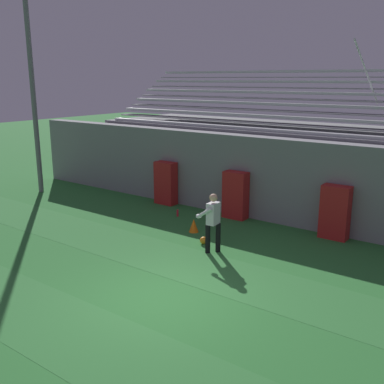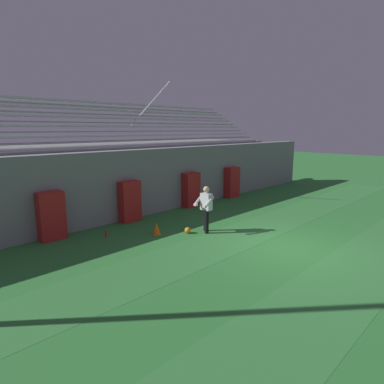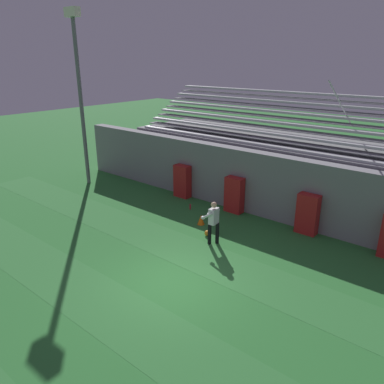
% 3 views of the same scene
% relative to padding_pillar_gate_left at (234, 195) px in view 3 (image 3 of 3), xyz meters
% --- Properties ---
extents(ground_plane, '(80.00, 80.00, 0.00)m').
position_rel_padding_pillar_gate_left_xyz_m(ground_plane, '(1.72, -5.95, -0.81)').
color(ground_plane, '#2D7533').
extents(turf_stripe_mid, '(28.00, 1.95, 0.01)m').
position_rel_padding_pillar_gate_left_xyz_m(turf_stripe_mid, '(1.72, -8.06, -0.81)').
color(turf_stripe_mid, '#337A38').
rests_on(turf_stripe_mid, ground).
extents(turf_stripe_far, '(28.00, 1.95, 0.01)m').
position_rel_padding_pillar_gate_left_xyz_m(turf_stripe_far, '(1.72, -4.16, -0.81)').
color(turf_stripe_far, '#337A38').
rests_on(turf_stripe_far, ground).
extents(back_wall, '(24.00, 0.60, 2.80)m').
position_rel_padding_pillar_gate_left_xyz_m(back_wall, '(1.72, 0.55, 0.59)').
color(back_wall, gray).
rests_on(back_wall, ground).
extents(padding_pillar_gate_left, '(0.83, 0.44, 1.62)m').
position_rel_padding_pillar_gate_left_xyz_m(padding_pillar_gate_left, '(0.00, 0.00, 0.00)').
color(padding_pillar_gate_left, '#B21E1E').
rests_on(padding_pillar_gate_left, ground).
extents(padding_pillar_gate_right, '(0.83, 0.44, 1.62)m').
position_rel_padding_pillar_gate_left_xyz_m(padding_pillar_gate_right, '(3.43, 0.00, 0.00)').
color(padding_pillar_gate_right, '#B21E1E').
rests_on(padding_pillar_gate_right, ground).
extents(padding_pillar_far_left, '(0.83, 0.44, 1.62)m').
position_rel_padding_pillar_gate_left_xyz_m(padding_pillar_far_left, '(-3.08, 0.00, 0.00)').
color(padding_pillar_far_left, '#B21E1E').
rests_on(padding_pillar_far_left, ground).
extents(bleacher_stand, '(18.00, 4.75, 5.83)m').
position_rel_padding_pillar_gate_left_xyz_m(bleacher_stand, '(1.72, 3.24, 0.70)').
color(bleacher_stand, gray).
rests_on(bleacher_stand, ground).
extents(floodlight_pole, '(0.90, 0.36, 8.90)m').
position_rel_padding_pillar_gate_left_xyz_m(floodlight_pole, '(-8.58, -1.66, 4.74)').
color(floodlight_pole, slate).
rests_on(floodlight_pole, ground).
extents(goalkeeper, '(0.58, 0.60, 1.67)m').
position_rel_padding_pillar_gate_left_xyz_m(goalkeeper, '(1.11, -3.08, 0.14)').
color(goalkeeper, black).
rests_on(goalkeeper, ground).
extents(soccer_ball, '(0.22, 0.22, 0.22)m').
position_rel_padding_pillar_gate_left_xyz_m(soccer_ball, '(0.56, -2.72, -0.70)').
color(soccer_ball, orange).
rests_on(soccer_ball, ground).
extents(traffic_cone, '(0.30, 0.30, 0.42)m').
position_rel_padding_pillar_gate_left_xyz_m(traffic_cone, '(-0.29, -2.03, -0.60)').
color(traffic_cone, orange).
rests_on(traffic_cone, ground).
extents(water_bottle, '(0.07, 0.07, 0.24)m').
position_rel_padding_pillar_gate_left_xyz_m(water_bottle, '(-1.71, -1.04, -0.69)').
color(water_bottle, red).
rests_on(water_bottle, ground).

